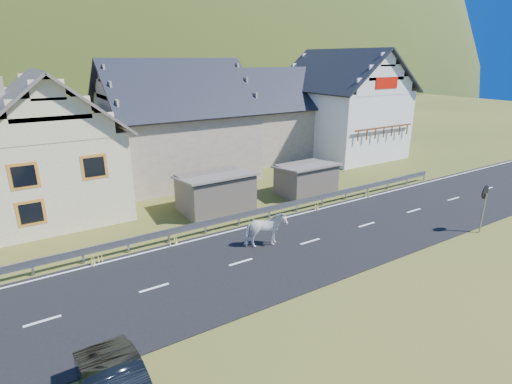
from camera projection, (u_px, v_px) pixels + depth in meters
ground at (310, 242)px, 19.96m from camera, size 160.00×160.00×0.00m
road at (310, 242)px, 19.96m from camera, size 60.00×7.00×0.04m
lane_markings at (310, 241)px, 19.95m from camera, size 60.00×6.60×0.01m
guardrail at (269, 209)px, 22.74m from camera, size 28.10×0.09×0.75m
shed_left at (215, 193)px, 23.83m from camera, size 4.30×3.30×2.40m
shed_right at (306, 180)px, 26.72m from camera, size 3.80×2.90×2.20m
house_cream at (47, 138)px, 23.18m from camera, size 7.80×9.80×8.30m
house_stone_a at (175, 115)px, 30.03m from camera, size 10.80×9.80×8.90m
house_stone_b at (270, 109)px, 36.78m from camera, size 9.80×8.80×8.10m
house_white at (342, 100)px, 37.12m from camera, size 8.80×10.80×9.70m
mountain at (53, 127)px, 173.46m from camera, size 440.00×280.00×260.00m
horse at (265, 230)px, 19.18m from camera, size 1.41×2.20×1.72m
traffic_mirror at (484, 198)px, 20.52m from camera, size 0.72×0.23×2.59m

